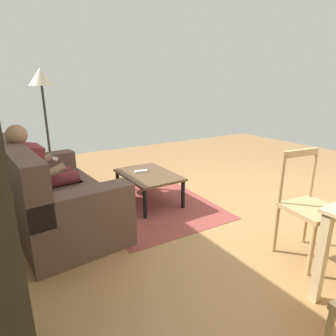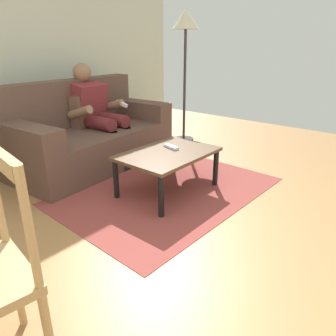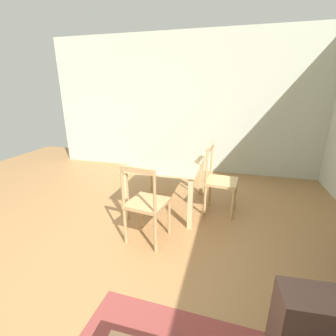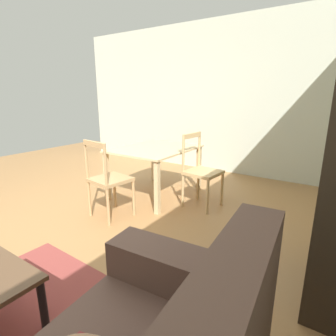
# 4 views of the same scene
# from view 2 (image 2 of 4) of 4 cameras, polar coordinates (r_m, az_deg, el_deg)

# --- Properties ---
(ground_plane) EXTENTS (8.84, 8.84, 0.00)m
(ground_plane) POSITION_cam_2_polar(r_m,az_deg,el_deg) (1.87, -3.92, -23.06)
(ground_plane) COLOR #9E7042
(couch) EXTENTS (1.91, 1.06, 0.93)m
(couch) POSITION_cam_2_polar(r_m,az_deg,el_deg) (3.76, -14.15, 5.71)
(couch) COLOR brown
(couch) RESTS_ON ground_plane
(person_lounging) EXTENTS (0.62, 0.86, 1.11)m
(person_lounging) POSITION_cam_2_polar(r_m,az_deg,el_deg) (3.83, -12.63, 9.79)
(person_lounging) COLOR maroon
(person_lounging) RESTS_ON ground_plane
(coffee_table) EXTENTS (0.89, 0.61, 0.39)m
(coffee_table) POSITION_cam_2_polar(r_m,az_deg,el_deg) (2.90, 0.00, 1.95)
(coffee_table) COLOR brown
(coffee_table) RESTS_ON ground_plane
(tv_remote) EXTENTS (0.09, 0.18, 0.02)m
(tv_remote) POSITION_cam_2_polar(r_m,az_deg,el_deg) (2.99, 0.58, 3.82)
(tv_remote) COLOR white
(tv_remote) RESTS_ON coffee_table
(area_rug) EXTENTS (2.04, 1.46, 0.01)m
(area_rug) POSITION_cam_2_polar(r_m,az_deg,el_deg) (3.03, 0.00, -4.07)
(area_rug) COLOR brown
(area_rug) RESTS_ON ground_plane
(floor_lamp) EXTENTS (0.36, 0.36, 1.73)m
(floor_lamp) POSITION_cam_2_polar(r_m,az_deg,el_deg) (4.47, 3.18, 23.21)
(floor_lamp) COLOR black
(floor_lamp) RESTS_ON ground_plane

